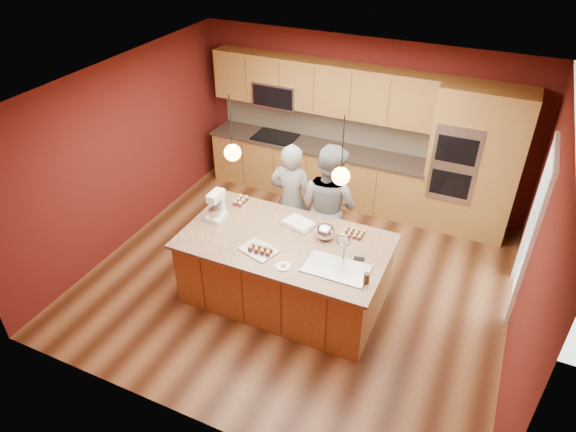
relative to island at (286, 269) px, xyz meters
The scene contains 24 objects.
floor 0.65m from the island, 91.37° to the left, with size 5.50×5.50×0.00m, color #3F1F0F.
ceiling 2.26m from the island, 91.37° to the left, with size 5.50×5.50×0.00m, color white.
wall_back 3.06m from the island, 90.21° to the left, with size 5.50×5.50×0.00m, color #521511.
wall_front 2.24m from the island, 90.29° to the right, with size 5.50×5.50×0.00m, color #521511.
wall_left 2.93m from the island, behind, with size 5.00×5.00×0.00m, color #521511.
wall_right 2.91m from the island, ahead, with size 5.00×5.00×0.00m, color #521511.
cabinet_run 2.82m from the island, 104.41° to the left, with size 3.74×0.64×2.30m.
oven_column 3.28m from the island, 55.13° to the left, with size 1.30×0.62×2.30m.
doorway_trim 3.04m from the island, 24.49° to the left, with size 0.08×1.11×2.20m, color white, non-canonical shape.
pendant_left 1.67m from the island, behind, with size 0.20×0.20×0.80m.
pendant_right 1.66m from the island, ahead, with size 0.20×0.20×0.80m.
island is the anchor object (origin of this frame).
person_left 1.11m from the island, 110.58° to the left, with size 0.63×0.42×1.74m, color black.
person_right 1.08m from the island, 78.70° to the left, with size 0.90×0.70×1.85m, color gray.
stand_mixer 1.20m from the island, behind, with size 0.21×0.29×0.39m.
sheet_cake 0.61m from the island, 88.89° to the left, with size 0.48×0.40×0.05m.
cooling_rack 0.61m from the island, 122.77° to the right, with size 0.42×0.30×0.02m, color #B0B2B8.
mixing_bowl 0.74m from the island, 30.17° to the left, with size 0.25×0.25×0.21m, color silver.
plate 0.69m from the island, 68.68° to the right, with size 0.18×0.18×0.01m, color white.
tumbler 1.30m from the island, 16.87° to the right, with size 0.07×0.07×0.13m, color #38230C.
phone 1.05m from the island, ahead, with size 0.12×0.07×0.01m, color black.
cupcakes_left 1.18m from the island, 150.26° to the left, with size 0.17×0.25×0.08m, color tan, non-canonical shape.
cupcakes_rack 0.64m from the island, 117.75° to the right, with size 0.30×0.15×0.07m, color tan, non-canonical shape.
cupcakes_right 0.98m from the island, 32.72° to the left, with size 0.28×0.21×0.06m, color tan, non-canonical shape.
Camera 1 is at (2.15, -5.04, 4.71)m, focal length 32.00 mm.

